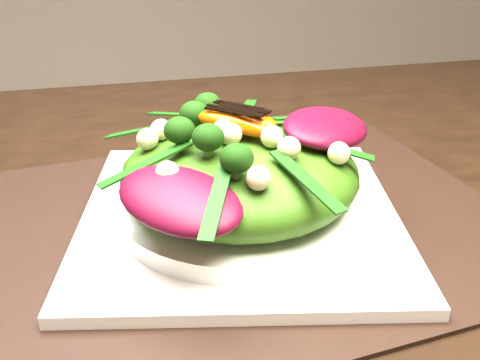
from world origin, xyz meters
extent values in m
cube|color=black|center=(-0.31, -0.02, 0.75)|extent=(0.53, 0.42, 0.00)
cube|color=white|center=(-0.31, -0.02, 0.76)|extent=(0.33, 0.33, 0.01)
cylinder|color=white|center=(-0.31, -0.02, 0.77)|extent=(0.26, 0.26, 0.02)
ellipsoid|color=#345D11|center=(-0.31, -0.02, 0.80)|extent=(0.24, 0.24, 0.07)
ellipsoid|color=#450719|center=(-0.24, -0.02, 0.84)|extent=(0.12, 0.11, 0.02)
ellipsoid|color=#CD4003|center=(-0.32, 0.00, 0.85)|extent=(0.07, 0.04, 0.02)
sphere|color=black|center=(-0.38, 0.02, 0.84)|extent=(0.04, 0.04, 0.04)
sphere|color=beige|center=(-0.28, -0.06, 0.84)|extent=(0.02, 0.02, 0.02)
cube|color=black|center=(-0.32, 0.00, 0.86)|extent=(0.04, 0.01, 0.00)
camera|label=1|loc=(-0.42, -0.45, 1.02)|focal=42.00mm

